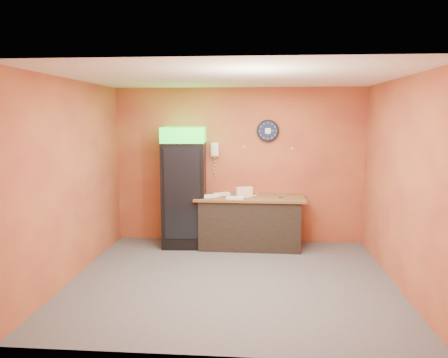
# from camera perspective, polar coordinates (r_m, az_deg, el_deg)

# --- Properties ---
(floor) EXTENTS (4.50, 4.50, 0.00)m
(floor) POSITION_cam_1_polar(r_m,az_deg,el_deg) (6.32, 1.02, -13.00)
(floor) COLOR #47474C
(floor) RESTS_ON ground
(back_wall) EXTENTS (4.50, 0.02, 2.80)m
(back_wall) POSITION_cam_1_polar(r_m,az_deg,el_deg) (7.94, 1.94, 1.76)
(back_wall) COLOR #BE6A35
(back_wall) RESTS_ON floor
(left_wall) EXTENTS (0.02, 4.00, 2.80)m
(left_wall) POSITION_cam_1_polar(r_m,az_deg,el_deg) (6.50, -19.16, -0.10)
(left_wall) COLOR #BE6A35
(left_wall) RESTS_ON floor
(right_wall) EXTENTS (0.02, 4.00, 2.80)m
(right_wall) POSITION_cam_1_polar(r_m,az_deg,el_deg) (6.24, 22.13, -0.56)
(right_wall) COLOR #BE6A35
(right_wall) RESTS_ON floor
(ceiling) EXTENTS (4.50, 4.00, 0.02)m
(ceiling) POSITION_cam_1_polar(r_m,az_deg,el_deg) (5.92, 1.09, 13.18)
(ceiling) COLOR white
(ceiling) RESTS_ON back_wall
(beverage_cooler) EXTENTS (0.78, 0.79, 2.10)m
(beverage_cooler) POSITION_cam_1_polar(r_m,az_deg,el_deg) (7.71, -5.27, -1.27)
(beverage_cooler) COLOR black
(beverage_cooler) RESTS_ON floor
(prep_counter) EXTENTS (1.73, 0.78, 0.86)m
(prep_counter) POSITION_cam_1_polar(r_m,az_deg,el_deg) (7.73, 3.40, -5.72)
(prep_counter) COLOR black
(prep_counter) RESTS_ON floor
(wall_clock) EXTENTS (0.40, 0.06, 0.40)m
(wall_clock) POSITION_cam_1_polar(r_m,az_deg,el_deg) (7.86, 5.75, 6.29)
(wall_clock) COLOR black
(wall_clock) RESTS_ON back_wall
(wall_phone) EXTENTS (0.13, 0.11, 0.24)m
(wall_phone) POSITION_cam_1_polar(r_m,az_deg,el_deg) (7.90, -1.21, 3.86)
(wall_phone) COLOR white
(wall_phone) RESTS_ON back_wall
(butcher_paper) EXTENTS (1.90, 0.85, 0.04)m
(butcher_paper) POSITION_cam_1_polar(r_m,az_deg,el_deg) (7.63, 3.43, -2.42)
(butcher_paper) COLOR brown
(butcher_paper) RESTS_ON prep_counter
(sub_roll_stack) EXTENTS (0.29, 0.20, 0.18)m
(sub_roll_stack) POSITION_cam_1_polar(r_m,az_deg,el_deg) (7.52, 2.67, -1.74)
(sub_roll_stack) COLOR beige
(sub_roll_stack) RESTS_ON butcher_paper
(wrapped_sandwich_left) EXTENTS (0.31, 0.25, 0.04)m
(wrapped_sandwich_left) POSITION_cam_1_polar(r_m,az_deg,el_deg) (7.53, -1.77, -2.24)
(wrapped_sandwich_left) COLOR white
(wrapped_sandwich_left) RESTS_ON butcher_paper
(wrapped_sandwich_mid) EXTENTS (0.31, 0.15, 0.04)m
(wrapped_sandwich_mid) POSITION_cam_1_polar(r_m,az_deg,el_deg) (7.36, 1.50, -2.48)
(wrapped_sandwich_mid) COLOR white
(wrapped_sandwich_mid) RESTS_ON butcher_paper
(wrapped_sandwich_right) EXTENTS (0.32, 0.25, 0.04)m
(wrapped_sandwich_right) POSITION_cam_1_polar(r_m,az_deg,el_deg) (7.72, -0.32, -1.98)
(wrapped_sandwich_right) COLOR white
(wrapped_sandwich_right) RESTS_ON butcher_paper
(kitchen_tool) EXTENTS (0.07, 0.07, 0.07)m
(kitchen_tool) POSITION_cam_1_polar(r_m,az_deg,el_deg) (7.64, 4.39, -2.01)
(kitchen_tool) COLOR silver
(kitchen_tool) RESTS_ON butcher_paper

